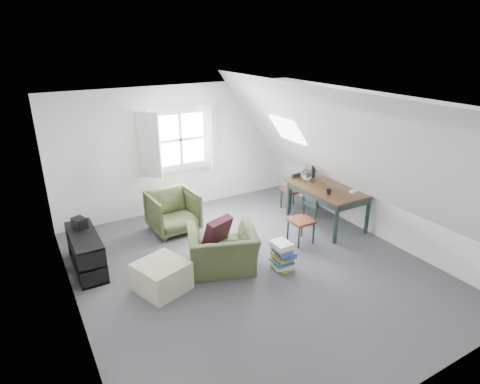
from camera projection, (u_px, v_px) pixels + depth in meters
floor at (252, 268)px, 6.21m from camera, size 5.50×5.50×0.00m
ceiling at (254, 105)px, 5.29m from camera, size 5.50×5.50×0.00m
wall_back at (180, 149)px, 7.96m from camera, size 5.00×0.00×5.00m
wall_front at (417, 293)px, 3.53m from camera, size 5.00×0.00×5.00m
wall_left at (67, 234)px, 4.58m from camera, size 0.00×5.50×5.50m
wall_right at (376, 166)px, 6.91m from camera, size 0.00×5.50×5.50m
slope_left at (144, 177)px, 4.83m from camera, size 3.19×5.50×4.48m
slope_right at (337, 144)px, 6.28m from camera, size 3.19×5.50×4.48m
dormer_window at (181, 140)px, 7.83m from camera, size 1.71×0.35×1.30m
skylight at (288, 130)px, 7.34m from camera, size 0.35×0.75×0.47m
armchair_near at (223, 269)px, 6.19m from camera, size 1.25×1.18×0.66m
armchair_far at (174, 230)px, 7.40m from camera, size 0.84×0.86×0.75m
throw_pillow at (217, 232)px, 6.10m from camera, size 0.52×0.41×0.48m
ottoman at (162, 276)px, 5.62m from camera, size 0.80×0.80×0.42m
dining_table at (327, 192)px, 7.43m from camera, size 0.91×1.51×0.76m
demijohn at (306, 174)px, 7.64m from camera, size 0.23×0.23×0.32m
vase_twigs at (313, 170)px, 7.83m from camera, size 0.08×0.09×0.63m
cup at (328, 194)px, 7.04m from camera, size 0.10×0.10×0.09m
paper_box at (354, 191)px, 7.12m from camera, size 0.12×0.08×0.04m
dining_chair_far at (294, 190)px, 8.13m from camera, size 0.39×0.39×0.84m
dining_chair_near at (303, 219)px, 6.84m from camera, size 0.39×0.39×0.82m
media_shelf at (87, 254)px, 6.07m from camera, size 0.39×1.16×0.59m
electronics_box at (79, 223)px, 6.16m from camera, size 0.22×0.26×0.18m
magazine_stack at (282, 256)px, 6.12m from camera, size 0.33×0.39×0.44m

